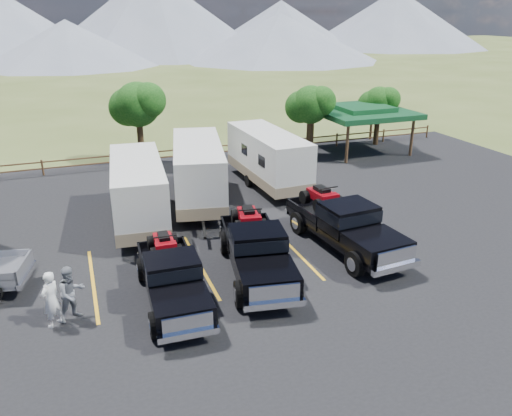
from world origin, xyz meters
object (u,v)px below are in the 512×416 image
object	(u,v)px
rig_right	(344,223)
person_b	(71,293)
trailer_center	(198,172)
trailer_right	(268,158)
trailer_left	(138,192)
rig_left	(172,276)
rig_center	(256,248)
pavilion	(362,112)
person_a	(51,299)

from	to	relation	value
rig_right	person_b	world-z (taller)	rig_right
trailer_center	trailer_right	world-z (taller)	trailer_center
trailer_left	person_b	distance (m)	7.73
trailer_center	person_b	size ratio (longest dim) A/B	4.93
rig_left	trailer_left	distance (m)	7.06
rig_center	trailer_center	world-z (taller)	trailer_center
pavilion	person_b	bearing A→B (deg)	-142.51
trailer_left	person_b	world-z (taller)	trailer_left
rig_center	person_a	xyz separation A→B (m)	(-7.13, -0.97, -0.08)
trailer_center	trailer_right	bearing A→B (deg)	29.33
rig_right	person_a	xyz separation A→B (m)	(-11.33, -1.85, -0.13)
rig_center	rig_right	size ratio (longest dim) A/B	0.97
rig_right	trailer_right	bearing A→B (deg)	85.60
trailer_right	person_b	size ratio (longest dim) A/B	4.77
rig_center	trailer_right	distance (m)	10.21
trailer_right	person_a	xyz separation A→B (m)	(-11.28, -10.29, -0.66)
pavilion	rig_right	distance (m)	16.23
pavilion	trailer_left	size ratio (longest dim) A/B	0.71
person_a	person_b	world-z (taller)	person_a
rig_center	trailer_left	bearing A→B (deg)	128.33
rig_left	person_b	world-z (taller)	rig_left
trailer_center	person_b	world-z (taller)	trailer_center
pavilion	person_a	bearing A→B (deg)	-143.00
pavilion	rig_right	world-z (taller)	pavilion
pavilion	trailer_center	world-z (taller)	pavilion
trailer_center	person_a	bearing A→B (deg)	-116.26
trailer_right	pavilion	bearing A→B (deg)	26.96
trailer_center	rig_right	bearing A→B (deg)	-46.57
person_a	rig_left	bearing A→B (deg)	138.35
trailer_center	person_a	size ratio (longest dim) A/B	4.85
pavilion	rig_left	world-z (taller)	pavilion
pavilion	trailer_center	bearing A→B (deg)	-154.45
rig_center	trailer_right	world-z (taller)	trailer_right
rig_left	rig_center	size ratio (longest dim) A/B	0.88
rig_left	person_b	bearing A→B (deg)	-177.61
trailer_right	person_a	world-z (taller)	trailer_right
rig_left	rig_right	bearing A→B (deg)	14.64
trailer_right	person_b	distance (m)	14.71
trailer_left	trailer_right	world-z (taller)	trailer_right
rig_right	trailer_left	distance (m)	9.32
trailer_right	person_b	world-z (taller)	trailer_right
rig_center	rig_right	world-z (taller)	rig_right
person_a	person_b	bearing A→B (deg)	152.70
trailer_center	trailer_left	bearing A→B (deg)	-140.68
pavilion	person_b	xyz separation A→B (m)	(-19.67, -15.09, -1.83)
rig_left	person_a	bearing A→B (deg)	-174.81
trailer_right	person_a	bearing A→B (deg)	-139.70
rig_right	trailer_left	world-z (taller)	trailer_left
pavilion	rig_left	size ratio (longest dim) A/B	1.07
rig_left	rig_right	size ratio (longest dim) A/B	0.85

